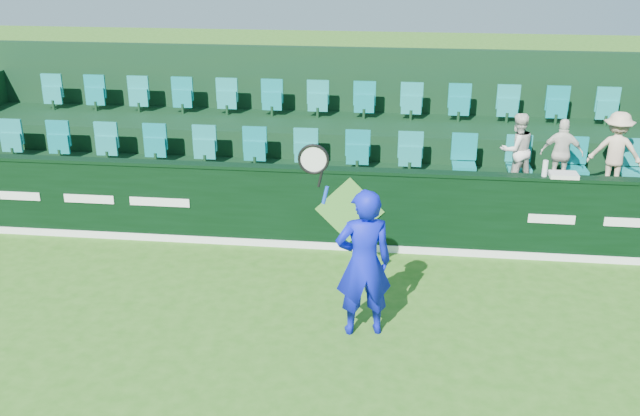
# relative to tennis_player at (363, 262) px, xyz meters

# --- Properties ---
(ground) EXTENTS (60.00, 60.00, 0.00)m
(ground) POSITION_rel_tennis_player_xyz_m (-0.36, -1.46, -0.99)
(ground) COLOR #2C6518
(ground) RESTS_ON ground
(sponsor_hoarding) EXTENTS (16.00, 0.25, 1.35)m
(sponsor_hoarding) POSITION_rel_tennis_player_xyz_m (-0.35, 2.54, -0.31)
(sponsor_hoarding) COLOR black
(sponsor_hoarding) RESTS_ON ground
(stand_tier_front) EXTENTS (16.00, 2.00, 0.80)m
(stand_tier_front) POSITION_rel_tennis_player_xyz_m (-0.36, 3.64, -0.59)
(stand_tier_front) COLOR black
(stand_tier_front) RESTS_ON ground
(stand_tier_back) EXTENTS (16.00, 1.80, 1.30)m
(stand_tier_back) POSITION_rel_tennis_player_xyz_m (-0.36, 5.54, -0.34)
(stand_tier_back) COLOR black
(stand_tier_back) RESTS_ON ground
(stand_rear) EXTENTS (16.00, 4.10, 2.60)m
(stand_rear) POSITION_rel_tennis_player_xyz_m (-0.36, 5.99, 0.23)
(stand_rear) COLOR black
(stand_rear) RESTS_ON ground
(seat_row_front) EXTENTS (13.50, 0.50, 0.60)m
(seat_row_front) POSITION_rel_tennis_player_xyz_m (-0.36, 4.04, 0.11)
(seat_row_front) COLOR #18827F
(seat_row_front) RESTS_ON stand_tier_front
(seat_row_back) EXTENTS (13.50, 0.50, 0.60)m
(seat_row_back) POSITION_rel_tennis_player_xyz_m (-0.36, 5.84, 0.61)
(seat_row_back) COLOR #18827F
(seat_row_back) RESTS_ON stand_tier_back
(tennis_player) EXTENTS (1.23, 0.61, 2.55)m
(tennis_player) POSITION_rel_tennis_player_xyz_m (0.00, 0.00, 0.00)
(tennis_player) COLOR #0B15CB
(tennis_player) RESTS_ON ground
(spectator_left) EXTENTS (0.74, 0.68, 1.24)m
(spectator_left) POSITION_rel_tennis_player_xyz_m (2.31, 3.66, 0.43)
(spectator_left) COLOR silver
(spectator_left) RESTS_ON stand_tier_front
(spectator_middle) EXTENTS (0.72, 0.39, 1.17)m
(spectator_middle) POSITION_rel_tennis_player_xyz_m (3.05, 3.66, 0.40)
(spectator_middle) COLOR silver
(spectator_middle) RESTS_ON stand_tier_front
(spectator_right) EXTENTS (0.93, 0.66, 1.31)m
(spectator_right) POSITION_rel_tennis_player_xyz_m (3.89, 3.66, 0.47)
(spectator_right) COLOR beige
(spectator_right) RESTS_ON stand_tier_front
(towel) EXTENTS (0.42, 0.27, 0.06)m
(towel) POSITION_rel_tennis_player_xyz_m (2.86, 2.54, 0.40)
(towel) COLOR silver
(towel) RESTS_ON sponsor_hoarding
(drinks_bottle) EXTENTS (0.08, 0.08, 0.25)m
(drinks_bottle) POSITION_rel_tennis_player_xyz_m (2.58, 2.54, 0.49)
(drinks_bottle) COLOR white
(drinks_bottle) RESTS_ON sponsor_hoarding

